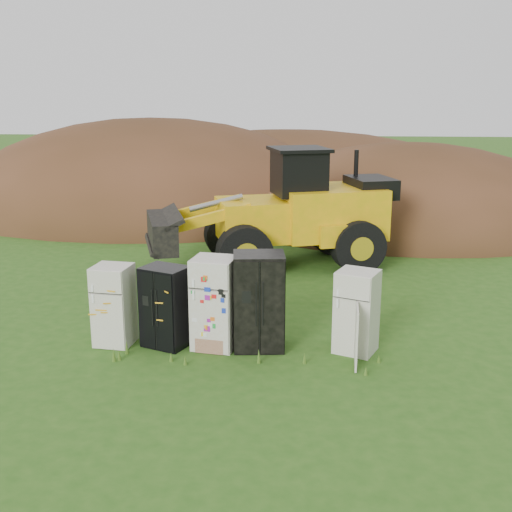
% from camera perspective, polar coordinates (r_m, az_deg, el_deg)
% --- Properties ---
extents(ground, '(120.00, 120.00, 0.00)m').
position_cam_1_polar(ground, '(13.19, -1.58, -8.09)').
color(ground, '#275316').
rests_on(ground, ground).
extents(fridge_leftmost, '(0.81, 0.79, 1.66)m').
position_cam_1_polar(fridge_leftmost, '(13.40, -12.53, -4.28)').
color(fridge_leftmost, silver).
rests_on(fridge_leftmost, ground).
extents(fridge_black_side, '(1.07, 0.97, 1.66)m').
position_cam_1_polar(fridge_black_side, '(13.12, -8.02, -4.47)').
color(fridge_black_side, black).
rests_on(fridge_black_side, ground).
extents(fridge_sticker, '(0.95, 0.90, 1.87)m').
position_cam_1_polar(fridge_sticker, '(12.91, -3.69, -4.19)').
color(fridge_sticker, silver).
rests_on(fridge_sticker, ground).
extents(fridge_dark_mid, '(1.08, 0.92, 1.96)m').
position_cam_1_polar(fridge_dark_mid, '(12.83, 0.26, -4.05)').
color(fridge_dark_mid, black).
rests_on(fridge_dark_mid, ground).
extents(fridge_open_door, '(0.97, 0.94, 1.67)m').
position_cam_1_polar(fridge_open_door, '(12.85, 8.93, -4.91)').
color(fridge_open_door, silver).
rests_on(fridge_open_door, ground).
extents(wheel_loader, '(7.70, 4.89, 3.47)m').
position_cam_1_polar(wheel_loader, '(18.55, 1.19, 4.22)').
color(wheel_loader, '#F7A910').
rests_on(wheel_loader, ground).
extents(dirt_mound_right, '(12.99, 9.53, 6.35)m').
position_cam_1_polar(dirt_mound_right, '(25.13, 13.28, 2.58)').
color(dirt_mound_right, '#3F2714').
rests_on(dirt_mound_right, ground).
extents(dirt_mound_left, '(16.97, 12.73, 7.84)m').
position_cam_1_polar(dirt_mound_left, '(28.23, -9.08, 4.10)').
color(dirt_mound_left, '#3F2714').
rests_on(dirt_mound_left, ground).
extents(dirt_mound_back, '(19.84, 13.23, 6.52)m').
position_cam_1_polar(dirt_mound_back, '(30.47, 2.86, 5.04)').
color(dirt_mound_back, '#3F2714').
rests_on(dirt_mound_back, ground).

